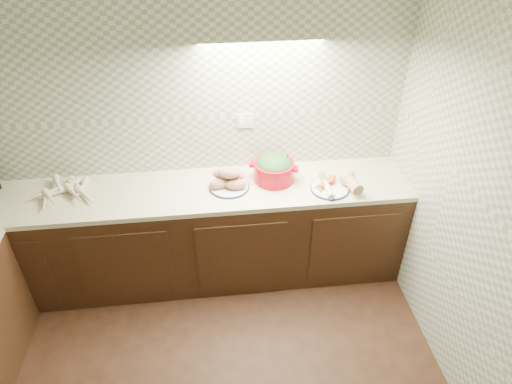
{
  "coord_description": "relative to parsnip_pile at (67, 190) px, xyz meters",
  "views": [
    {
      "loc": [
        0.26,
        -1.4,
        2.96
      ],
      "look_at": [
        0.57,
        1.25,
        1.02
      ],
      "focal_mm": 32.0,
      "sensor_mm": 36.0,
      "label": 1
    }
  ],
  "objects": [
    {
      "name": "room",
      "position": [
        0.84,
        -1.56,
        0.69
      ],
      "size": [
        3.6,
        3.6,
        2.6
      ],
      "color": "black",
      "rests_on": "ground"
    },
    {
      "name": "counter",
      "position": [
        0.16,
        -0.87,
        -0.48
      ],
      "size": [
        3.6,
        3.6,
        0.9
      ],
      "color": "black",
      "rests_on": "ground"
    },
    {
      "name": "parsnip_pile",
      "position": [
        0.0,
        0.0,
        0.0
      ],
      "size": [
        0.46,
        0.38,
        0.08
      ],
      "color": "beige",
      "rests_on": "counter"
    },
    {
      "name": "sweet_potato_plate",
      "position": [
        1.23,
        -0.05,
        0.03
      ],
      "size": [
        0.32,
        0.31,
        0.18
      ],
      "rotation": [
        0.0,
        0.0,
        -0.16
      ],
      "color": "#111A3F",
      "rests_on": "counter"
    },
    {
      "name": "onion_bowl",
      "position": [
        1.23,
        0.06,
        0.0
      ],
      "size": [
        0.13,
        0.13,
        0.1
      ],
      "color": "black",
      "rests_on": "counter"
    },
    {
      "name": "dutch_oven",
      "position": [
        1.59,
        0.01,
        0.07
      ],
      "size": [
        0.4,
        0.4,
        0.22
      ],
      "rotation": [
        0.0,
        0.0,
        -0.32
      ],
      "color": "#B10313",
      "rests_on": "counter"
    },
    {
      "name": "veg_plate",
      "position": [
        2.07,
        -0.15,
        0.02
      ],
      "size": [
        0.36,
        0.33,
        0.14
      ],
      "rotation": [
        0.0,
        0.0,
        0.07
      ],
      "color": "#111A3F",
      "rests_on": "counter"
    }
  ]
}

